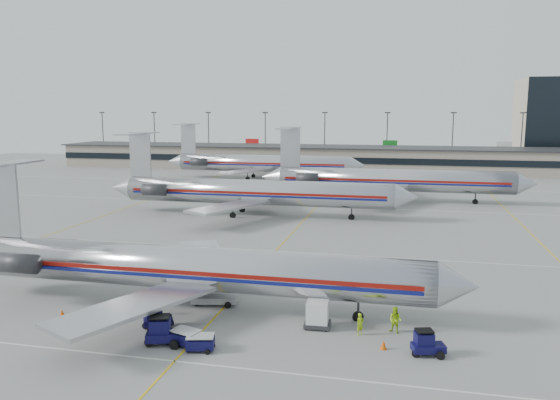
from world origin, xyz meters
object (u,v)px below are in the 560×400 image
(uld_container, at_px, (318,314))
(belt_loader, at_px, (215,297))
(tug_center, at_px, (163,332))
(jet_second_row, at_px, (250,192))
(jet_foreground, at_px, (183,267))

(uld_container, bearing_deg, belt_loader, 159.47)
(belt_loader, bearing_deg, uld_container, -29.43)
(tug_center, xyz_separation_m, uld_container, (9.71, 5.18, 0.08))
(jet_second_row, xyz_separation_m, tug_center, (6.78, -45.81, -2.69))
(jet_foreground, distance_m, uld_container, 11.51)
(tug_center, bearing_deg, jet_second_row, 81.26)
(jet_second_row, height_order, tug_center, jet_second_row)
(uld_container, bearing_deg, tug_center, -154.42)
(jet_foreground, bearing_deg, uld_container, -9.67)
(tug_center, relative_size, belt_loader, 0.61)
(tug_center, bearing_deg, uld_container, 10.92)
(jet_second_row, xyz_separation_m, uld_container, (16.49, -40.63, -2.61))
(jet_foreground, xyz_separation_m, tug_center, (1.40, -7.08, -2.39))
(jet_second_row, bearing_deg, belt_loader, -78.52)
(tug_center, height_order, uld_container, tug_center)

